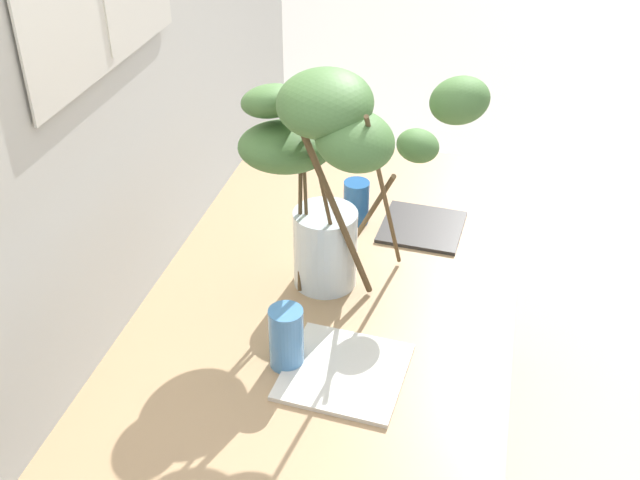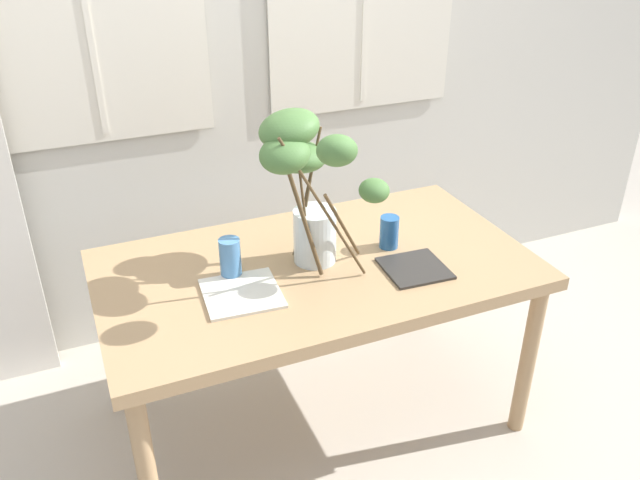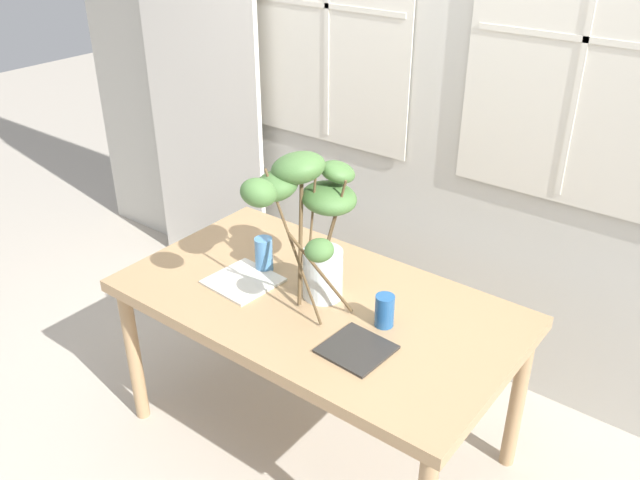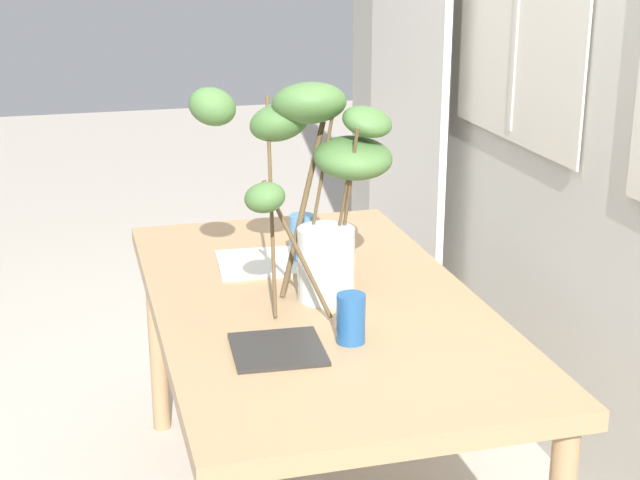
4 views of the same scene
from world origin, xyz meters
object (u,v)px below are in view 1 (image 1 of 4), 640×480
at_px(plate_square_left, 344,372).
at_px(drinking_glass_blue_left, 286,338).
at_px(vase_with_branches, 328,166).
at_px(drinking_glass_blue_right, 356,202).
at_px(dining_table, 335,307).
at_px(plate_square_right, 422,227).

bearing_deg(plate_square_left, drinking_glass_blue_left, 89.22).
height_order(vase_with_branches, drinking_glass_blue_right, vase_with_branches).
xyz_separation_m(dining_table, plate_square_left, (-0.31, -0.09, 0.08)).
relative_size(dining_table, vase_with_branches, 2.60).
height_order(vase_with_branches, drinking_glass_blue_left, vase_with_branches).
bearing_deg(vase_with_branches, plate_square_left, -159.59).
xyz_separation_m(dining_table, drinking_glass_blue_left, (-0.31, 0.04, 0.15)).
xyz_separation_m(vase_with_branches, drinking_glass_blue_right, (0.34, -0.00, -0.29)).
xyz_separation_m(vase_with_branches, plate_square_left, (-0.27, -0.10, -0.35)).
bearing_deg(drinking_glass_blue_right, vase_with_branches, 179.87).
distance_m(drinking_glass_blue_right, plate_square_left, 0.62).
distance_m(drinking_glass_blue_right, plate_square_right, 0.19).
xyz_separation_m(vase_with_branches, drinking_glass_blue_left, (-0.27, 0.03, -0.28)).
height_order(drinking_glass_blue_left, drinking_glass_blue_right, drinking_glass_blue_left).
relative_size(drinking_glass_blue_left, drinking_glass_blue_right, 1.17).
bearing_deg(drinking_glass_blue_left, plate_square_right, -19.09).
bearing_deg(dining_table, drinking_glass_blue_right, 2.05).
xyz_separation_m(vase_with_branches, plate_square_right, (0.35, -0.19, -0.35)).
bearing_deg(drinking_glass_blue_left, drinking_glass_blue_right, -2.64).
height_order(dining_table, plate_square_right, plate_square_right).
xyz_separation_m(drinking_glass_blue_right, plate_square_right, (0.01, -0.19, -0.06)).
relative_size(dining_table, drinking_glass_blue_left, 10.72).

